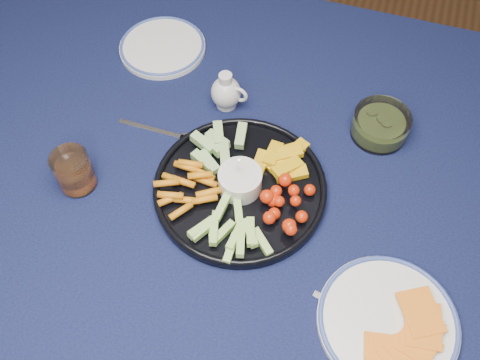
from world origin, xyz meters
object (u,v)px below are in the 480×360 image
(side_plate_extra, at_px, (162,47))
(juice_tumbler, at_px, (74,173))
(creamer_pitcher, at_px, (226,92))
(pickle_bowl, at_px, (380,126))
(crudite_platter, at_px, (239,185))
(dining_table, at_px, (201,176))
(cheese_plate, at_px, (388,321))

(side_plate_extra, bearing_deg, juice_tumbler, -91.84)
(creamer_pitcher, distance_m, pickle_bowl, 0.32)
(crudite_platter, bearing_deg, side_plate_extra, 132.64)
(juice_tumbler, bearing_deg, pickle_bowl, 29.57)
(creamer_pitcher, relative_size, pickle_bowl, 0.76)
(pickle_bowl, height_order, juice_tumbler, juice_tumbler)
(juice_tumbler, bearing_deg, dining_table, 36.38)
(crudite_platter, distance_m, creamer_pitcher, 0.22)
(dining_table, xyz_separation_m, cheese_plate, (0.42, -0.23, 0.10))
(dining_table, distance_m, juice_tumbler, 0.27)
(cheese_plate, xyz_separation_m, juice_tumbler, (-0.61, 0.09, 0.02))
(creamer_pitcher, height_order, juice_tumbler, creamer_pitcher)
(creamer_pitcher, bearing_deg, side_plate_extra, 149.72)
(creamer_pitcher, xyz_separation_m, side_plate_extra, (-0.19, 0.11, -0.03))
(dining_table, height_order, juice_tumbler, juice_tumbler)
(creamer_pitcher, distance_m, side_plate_extra, 0.23)
(crudite_platter, relative_size, cheese_plate, 1.41)
(pickle_bowl, xyz_separation_m, side_plate_extra, (-0.51, 0.09, -0.02))
(crudite_platter, distance_m, juice_tumbler, 0.31)
(cheese_plate, height_order, side_plate_extra, cheese_plate)
(creamer_pitcher, distance_m, juice_tumbler, 0.34)
(dining_table, xyz_separation_m, creamer_pitcher, (0.02, 0.14, 0.13))
(dining_table, xyz_separation_m, juice_tumbler, (-0.19, -0.14, 0.12))
(creamer_pitcher, bearing_deg, dining_table, -96.34)
(creamer_pitcher, bearing_deg, cheese_plate, -42.45)
(crudite_platter, height_order, juice_tumbler, crudite_platter)
(juice_tumbler, xyz_separation_m, side_plate_extra, (0.01, 0.39, -0.03))
(dining_table, height_order, crudite_platter, crudite_platter)
(pickle_bowl, xyz_separation_m, juice_tumbler, (-0.53, -0.30, 0.01))
(dining_table, relative_size, creamer_pitcher, 19.05)
(pickle_bowl, bearing_deg, side_plate_extra, 169.90)
(crudite_platter, xyz_separation_m, creamer_pitcher, (-0.09, 0.20, 0.02))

